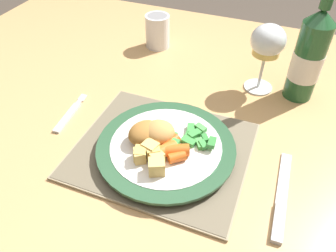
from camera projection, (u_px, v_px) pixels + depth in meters
dining_table at (169, 146)px, 0.74m from camera, size 1.43×1.10×0.74m
placemat at (162, 150)px, 0.63m from camera, size 0.32×0.28×0.01m
dinner_plate at (166, 148)px, 0.61m from camera, size 0.26×0.26×0.02m
breaded_croquettes at (152, 132)px, 0.60m from camera, size 0.10×0.09×0.04m
green_beans_pile at (193, 138)px, 0.61m from camera, size 0.09×0.09×0.02m
glazed_carrots at (171, 150)px, 0.58m from camera, size 0.06×0.06×0.02m
fork at (69, 115)px, 0.70m from camera, size 0.03×0.14×0.01m
table_knife at (281, 202)px, 0.54m from camera, size 0.02×0.19×0.01m
wine_glass at (268, 44)px, 0.70m from camera, size 0.08×0.08×0.16m
bottle at (309, 57)px, 0.69m from camera, size 0.07×0.07×0.26m
roast_potatoes at (150, 156)px, 0.57m from camera, size 0.07×0.07×0.03m
drinking_cup at (158, 31)px, 0.90m from camera, size 0.07×0.07×0.09m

